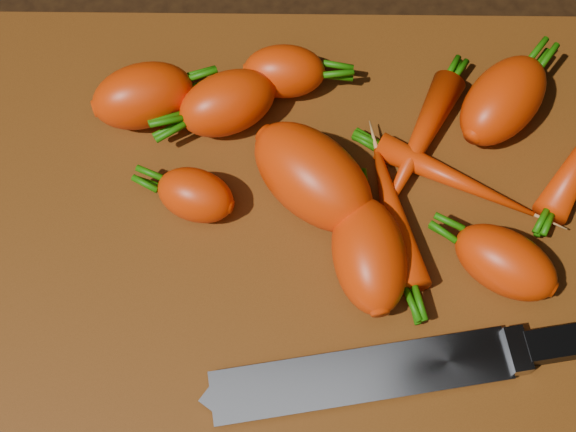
{
  "coord_description": "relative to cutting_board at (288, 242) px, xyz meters",
  "views": [
    {
      "loc": [
        0.0,
        -0.22,
        0.54
      ],
      "look_at": [
        0.0,
        0.01,
        0.03
      ],
      "focal_mm": 50.0,
      "sensor_mm": 36.0,
      "label": 1
    }
  ],
  "objects": [
    {
      "name": "ground",
      "position": [
        0.0,
        0.0,
        -0.01
      ],
      "size": [
        2.0,
        2.0,
        0.01
      ],
      "primitive_type": "cube",
      "color": "black"
    },
    {
      "name": "cutting_board",
      "position": [
        0.0,
        0.0,
        0.0
      ],
      "size": [
        0.5,
        0.4,
        0.01
      ],
      "primitive_type": "cube",
      "color": "brown",
      "rests_on": "ground"
    },
    {
      "name": "carrot_0",
      "position": [
        -0.11,
        0.1,
        0.03
      ],
      "size": [
        0.09,
        0.07,
        0.05
      ],
      "primitive_type": "ellipsoid",
      "rotation": [
        0.0,
        0.0,
        0.32
      ],
      "color": "red",
      "rests_on": "cutting_board"
    },
    {
      "name": "carrot_1",
      "position": [
        -0.07,
        0.03,
        0.02
      ],
      "size": [
        0.07,
        0.05,
        0.04
      ],
      "primitive_type": "ellipsoid",
      "rotation": [
        0.0,
        0.0,
        2.8
      ],
      "color": "red",
      "rests_on": "cutting_board"
    },
    {
      "name": "carrot_2",
      "position": [
        0.02,
        0.04,
        0.04
      ],
      "size": [
        0.11,
        0.11,
        0.06
      ],
      "primitive_type": "ellipsoid",
      "rotation": [
        0.0,
        0.0,
        -0.77
      ],
      "color": "red",
      "rests_on": "cutting_board"
    },
    {
      "name": "carrot_3",
      "position": [
        0.06,
        -0.02,
        0.03
      ],
      "size": [
        0.06,
        0.09,
        0.05
      ],
      "primitive_type": "ellipsoid",
      "rotation": [
        0.0,
        0.0,
        1.71
      ],
      "color": "red",
      "rests_on": "cutting_board"
    },
    {
      "name": "carrot_4",
      "position": [
        -0.05,
        0.1,
        0.03
      ],
      "size": [
        0.09,
        0.07,
        0.05
      ],
      "primitive_type": "ellipsoid",
      "rotation": [
        0.0,
        0.0,
        3.58
      ],
      "color": "red",
      "rests_on": "cutting_board"
    },
    {
      "name": "carrot_5",
      "position": [
        -0.0,
        0.13,
        0.03
      ],
      "size": [
        0.06,
        0.04,
        0.04
      ],
      "primitive_type": "ellipsoid",
      "rotation": [
        0.0,
        0.0,
        -0.0
      ],
      "color": "red",
      "rests_on": "cutting_board"
    },
    {
      "name": "carrot_6",
      "position": [
        0.15,
        -0.02,
        0.03
      ],
      "size": [
        0.09,
        0.08,
        0.04
      ],
      "primitive_type": "ellipsoid",
      "rotation": [
        0.0,
        0.0,
        2.57
      ],
      "color": "red",
      "rests_on": "cutting_board"
    },
    {
      "name": "carrot_8",
      "position": [
        0.12,
        0.04,
        0.02
      ],
      "size": [
        0.12,
        0.07,
        0.02
      ],
      "primitive_type": "ellipsoid",
      "rotation": [
        0.0,
        0.0,
        -0.47
      ],
      "color": "red",
      "rests_on": "cutting_board"
    },
    {
      "name": "carrot_9",
      "position": [
        0.07,
        0.01,
        0.02
      ],
      "size": [
        0.05,
        0.11,
        0.03
      ],
      "primitive_type": "ellipsoid",
      "rotation": [
        0.0,
        0.0,
        1.75
      ],
      "color": "red",
      "rests_on": "cutting_board"
    },
    {
      "name": "carrot_10",
      "position": [
        0.1,
        0.07,
        0.02
      ],
      "size": [
        0.08,
        0.12,
        0.03
      ],
      "primitive_type": "ellipsoid",
      "rotation": [
        0.0,
        0.0,
        4.26
      ],
      "color": "red",
      "rests_on": "cutting_board"
    },
    {
      "name": "carrot_11",
      "position": [
        0.16,
        0.1,
        0.03
      ],
      "size": [
        0.09,
        0.1,
        0.05
      ],
      "primitive_type": "ellipsoid",
      "rotation": [
        0.0,
        0.0,
        0.88
      ],
      "color": "red",
      "rests_on": "cutting_board"
    },
    {
      "name": "knife",
      "position": [
        0.07,
        -0.1,
        0.01
      ],
      "size": [
        0.32,
        0.08,
        0.02
      ],
      "rotation": [
        0.0,
        0.0,
        0.17
      ],
      "color": "gray",
      "rests_on": "cutting_board"
    }
  ]
}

